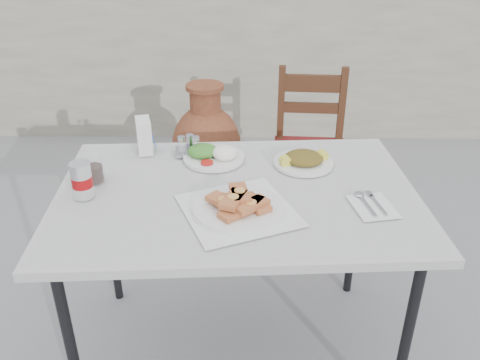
{
  "coord_description": "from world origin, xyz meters",
  "views": [
    {
      "loc": [
        -0.0,
        -1.63,
        1.75
      ],
      "look_at": [
        -0.03,
        0.07,
        0.83
      ],
      "focal_mm": 38.0,
      "sensor_mm": 36.0,
      "label": 1
    }
  ],
  "objects_px": {
    "cola_glass": "(94,170)",
    "napkin_holder": "(144,136)",
    "salad_chopped_plate": "(304,160)",
    "soda_can": "(82,180)",
    "pide_plate": "(238,202)",
    "chair": "(310,149)",
    "salad_rice_plate": "(213,154)",
    "terracotta_urn": "(207,148)",
    "condiment_caddy": "(189,147)",
    "cafe_table": "(237,203)"
  },
  "relations": [
    {
      "from": "cola_glass",
      "to": "salad_chopped_plate",
      "type": "bearing_deg",
      "value": 10.87
    },
    {
      "from": "terracotta_urn",
      "to": "pide_plate",
      "type": "bearing_deg",
      "value": -81.07
    },
    {
      "from": "salad_chopped_plate",
      "to": "soda_can",
      "type": "xyz_separation_m",
      "value": [
        -0.82,
        -0.27,
        0.05
      ]
    },
    {
      "from": "salad_chopped_plate",
      "to": "soda_can",
      "type": "distance_m",
      "value": 0.87
    },
    {
      "from": "salad_chopped_plate",
      "to": "pide_plate",
      "type": "bearing_deg",
      "value": -125.59
    },
    {
      "from": "chair",
      "to": "terracotta_urn",
      "type": "distance_m",
      "value": 0.69
    },
    {
      "from": "cafe_table",
      "to": "pide_plate",
      "type": "distance_m",
      "value": 0.17
    },
    {
      "from": "salad_rice_plate",
      "to": "napkin_holder",
      "type": "xyz_separation_m",
      "value": [
        -0.3,
        0.08,
        0.05
      ]
    },
    {
      "from": "soda_can",
      "to": "cola_glass",
      "type": "relative_size",
      "value": 1.25
    },
    {
      "from": "soda_can",
      "to": "chair",
      "type": "distance_m",
      "value": 1.53
    },
    {
      "from": "pide_plate",
      "to": "cola_glass",
      "type": "relative_size",
      "value": 4.41
    },
    {
      "from": "salad_rice_plate",
      "to": "terracotta_urn",
      "type": "relative_size",
      "value": 0.32
    },
    {
      "from": "cafe_table",
      "to": "pide_plate",
      "type": "xyz_separation_m",
      "value": [
        0.01,
        -0.14,
        0.09
      ]
    },
    {
      "from": "cafe_table",
      "to": "chair",
      "type": "bearing_deg",
      "value": 69.18
    },
    {
      "from": "terracotta_urn",
      "to": "cola_glass",
      "type": "bearing_deg",
      "value": -104.27
    },
    {
      "from": "soda_can",
      "to": "chair",
      "type": "height_order",
      "value": "soda_can"
    },
    {
      "from": "cafe_table",
      "to": "condiment_caddy",
      "type": "height_order",
      "value": "condiment_caddy"
    },
    {
      "from": "salad_chopped_plate",
      "to": "condiment_caddy",
      "type": "height_order",
      "value": "condiment_caddy"
    },
    {
      "from": "salad_chopped_plate",
      "to": "cola_glass",
      "type": "relative_size",
      "value": 2.27
    },
    {
      "from": "salad_rice_plate",
      "to": "napkin_holder",
      "type": "distance_m",
      "value": 0.31
    },
    {
      "from": "napkin_holder",
      "to": "terracotta_urn",
      "type": "height_order",
      "value": "napkin_holder"
    },
    {
      "from": "salad_rice_plate",
      "to": "napkin_holder",
      "type": "bearing_deg",
      "value": 165.27
    },
    {
      "from": "salad_rice_plate",
      "to": "salad_chopped_plate",
      "type": "relative_size",
      "value": 1.04
    },
    {
      "from": "chair",
      "to": "salad_chopped_plate",
      "type": "bearing_deg",
      "value": -95.39
    },
    {
      "from": "cola_glass",
      "to": "napkin_holder",
      "type": "bearing_deg",
      "value": 62.29
    },
    {
      "from": "salad_chopped_plate",
      "to": "soda_can",
      "type": "relative_size",
      "value": 1.81
    },
    {
      "from": "pide_plate",
      "to": "cola_glass",
      "type": "distance_m",
      "value": 0.59
    },
    {
      "from": "salad_chopped_plate",
      "to": "condiment_caddy",
      "type": "bearing_deg",
      "value": 168.76
    },
    {
      "from": "pide_plate",
      "to": "salad_chopped_plate",
      "type": "xyz_separation_m",
      "value": [
        0.26,
        0.36,
        -0.01
      ]
    },
    {
      "from": "cafe_table",
      "to": "napkin_holder",
      "type": "height_order",
      "value": "napkin_holder"
    },
    {
      "from": "cafe_table",
      "to": "condiment_caddy",
      "type": "bearing_deg",
      "value": 123.48
    },
    {
      "from": "salad_rice_plate",
      "to": "chair",
      "type": "height_order",
      "value": "chair"
    },
    {
      "from": "condiment_caddy",
      "to": "terracotta_urn",
      "type": "bearing_deg",
      "value": 90.89
    },
    {
      "from": "cola_glass",
      "to": "condiment_caddy",
      "type": "height_order",
      "value": "cola_glass"
    },
    {
      "from": "pide_plate",
      "to": "salad_rice_plate",
      "type": "relative_size",
      "value": 1.86
    },
    {
      "from": "salad_chopped_plate",
      "to": "chair",
      "type": "relative_size",
      "value": 0.26
    },
    {
      "from": "chair",
      "to": "terracotta_urn",
      "type": "height_order",
      "value": "chair"
    },
    {
      "from": "condiment_caddy",
      "to": "terracotta_urn",
      "type": "relative_size",
      "value": 0.17
    },
    {
      "from": "condiment_caddy",
      "to": "chair",
      "type": "height_order",
      "value": "chair"
    },
    {
      "from": "salad_rice_plate",
      "to": "salad_chopped_plate",
      "type": "distance_m",
      "value": 0.38
    },
    {
      "from": "salad_chopped_plate",
      "to": "terracotta_urn",
      "type": "height_order",
      "value": "salad_chopped_plate"
    },
    {
      "from": "terracotta_urn",
      "to": "cafe_table",
      "type": "bearing_deg",
      "value": -80.49
    },
    {
      "from": "salad_rice_plate",
      "to": "soda_can",
      "type": "bearing_deg",
      "value": -145.02
    },
    {
      "from": "cola_glass",
      "to": "terracotta_urn",
      "type": "distance_m",
      "value": 1.4
    },
    {
      "from": "salad_rice_plate",
      "to": "pide_plate",
      "type": "bearing_deg",
      "value": -74.41
    },
    {
      "from": "cafe_table",
      "to": "cola_glass",
      "type": "xyz_separation_m",
      "value": [
        -0.55,
        0.06,
        0.1
      ]
    },
    {
      "from": "salad_chopped_plate",
      "to": "terracotta_urn",
      "type": "distance_m",
      "value": 1.3
    },
    {
      "from": "condiment_caddy",
      "to": "chair",
      "type": "distance_m",
      "value": 1.04
    },
    {
      "from": "pide_plate",
      "to": "napkin_holder",
      "type": "height_order",
      "value": "napkin_holder"
    },
    {
      "from": "terracotta_urn",
      "to": "salad_rice_plate",
      "type": "bearing_deg",
      "value": -83.65
    }
  ]
}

